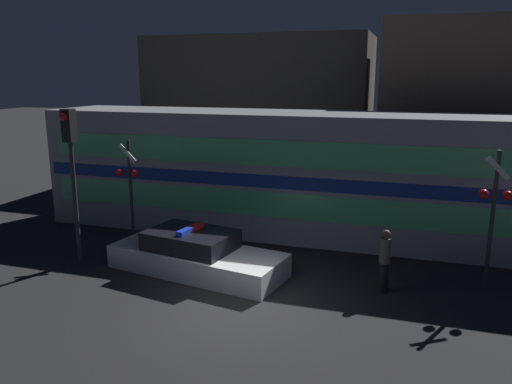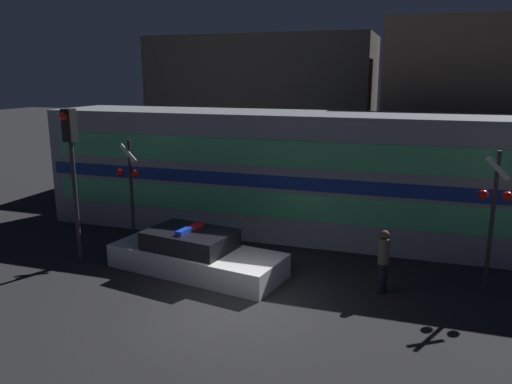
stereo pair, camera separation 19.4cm
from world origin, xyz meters
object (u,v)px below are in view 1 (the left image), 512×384
object	(u,v)px
train	(304,174)
police_car	(196,255)
pedestrian	(385,260)
crossing_signal_near	(494,209)
traffic_light_corner	(71,154)

from	to	relation	value
train	police_car	distance (m)	5.09
pedestrian	crossing_signal_near	size ratio (longest dim) A/B	0.46
pedestrian	traffic_light_corner	xyz separation A→B (m)	(-8.56, -0.61, 2.35)
police_car	pedestrian	xyz separation A→B (m)	(5.06, 0.18, 0.37)
crossing_signal_near	police_car	bearing A→B (deg)	-171.77
train	traffic_light_corner	size ratio (longest dim) A/B	4.10
traffic_light_corner	train	bearing A→B (deg)	40.70
train	crossing_signal_near	distance (m)	6.37
crossing_signal_near	traffic_light_corner	bearing A→B (deg)	-172.17
crossing_signal_near	traffic_light_corner	size ratio (longest dim) A/B	0.81
police_car	crossing_signal_near	xyz separation A→B (m)	(7.53, 1.09, 1.67)
police_car	traffic_light_corner	bearing A→B (deg)	-163.19
train	traffic_light_corner	world-z (taller)	traffic_light_corner
crossing_signal_near	pedestrian	bearing A→B (deg)	-159.77
train	pedestrian	distance (m)	5.29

